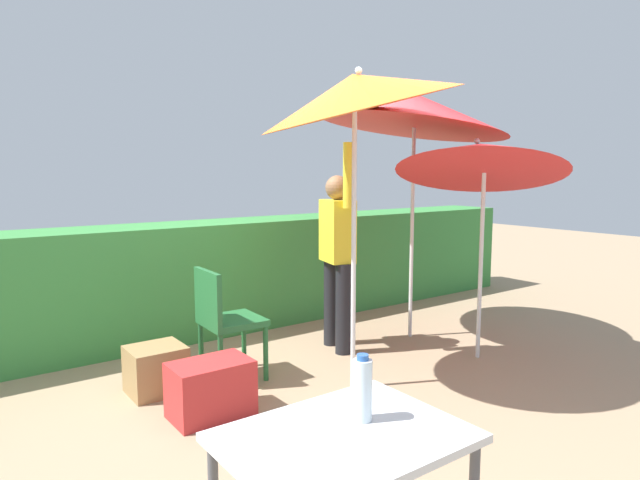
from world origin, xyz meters
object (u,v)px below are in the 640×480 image
(person_vendor, at_px, (337,249))
(folding_table, at_px, (344,460))
(cooler_box, at_px, (211,389))
(umbrella_yellow, at_px, (481,158))
(umbrella_orange, at_px, (414,111))
(chair_plastic, at_px, (224,317))
(umbrella_rainbow, at_px, (357,93))
(bottle_water, at_px, (362,389))
(crate_cardboard, at_px, (156,369))

(person_vendor, distance_m, folding_table, 3.20)
(cooler_box, bearing_deg, umbrella_yellow, -6.67)
(umbrella_orange, relative_size, cooler_box, 4.76)
(umbrella_orange, xyz_separation_m, umbrella_yellow, (0.01, -0.78, -0.46))
(chair_plastic, bearing_deg, cooler_box, -124.72)
(umbrella_rainbow, relative_size, folding_table, 3.18)
(umbrella_rainbow, xyz_separation_m, cooler_box, (-1.07, 0.22, -2.00))
(cooler_box, relative_size, folding_table, 0.66)
(folding_table, height_order, bottle_water, bottle_water)
(crate_cardboard, bearing_deg, person_vendor, 0.07)
(umbrella_rainbow, xyz_separation_m, umbrella_orange, (1.31, 0.72, 0.02))
(umbrella_orange, height_order, bottle_water, umbrella_orange)
(folding_table, bearing_deg, crate_cardboard, 84.60)
(umbrella_rainbow, xyz_separation_m, person_vendor, (0.48, 0.83, -1.25))
(chair_plastic, relative_size, crate_cardboard, 2.24)
(umbrella_rainbow, distance_m, folding_table, 2.71)
(chair_plastic, bearing_deg, folding_table, -107.26)
(umbrella_yellow, xyz_separation_m, chair_plastic, (-2.03, 0.81, -1.23))
(umbrella_rainbow, height_order, folding_table, umbrella_rainbow)
(umbrella_rainbow, xyz_separation_m, folding_table, (-1.47, -1.70, -1.52))
(umbrella_rainbow, height_order, crate_cardboard, umbrella_rainbow)
(person_vendor, relative_size, bottle_water, 7.83)
(chair_plastic, bearing_deg, umbrella_yellow, -21.70)
(umbrella_rainbow, xyz_separation_m, bottle_water, (-1.35, -1.66, -1.31))
(folding_table, xyz_separation_m, bottle_water, (0.11, 0.04, 0.21))
(umbrella_yellow, bearing_deg, chair_plastic, 158.30)
(umbrella_rainbow, bearing_deg, folding_table, -130.73)
(umbrella_rainbow, distance_m, umbrella_orange, 1.49)
(umbrella_rainbow, bearing_deg, chair_plastic, 133.57)
(umbrella_yellow, height_order, bottle_water, umbrella_yellow)
(umbrella_yellow, distance_m, bottle_water, 3.23)
(umbrella_rainbow, bearing_deg, crate_cardboard, 146.07)
(umbrella_orange, xyz_separation_m, bottle_water, (-2.66, -2.38, -1.33))
(cooler_box, distance_m, bottle_water, 2.02)
(umbrella_orange, bearing_deg, bottle_water, -138.20)
(person_vendor, distance_m, cooler_box, 1.83)
(cooler_box, bearing_deg, chair_plastic, 55.28)
(umbrella_rainbow, relative_size, chair_plastic, 2.86)
(umbrella_orange, distance_m, cooler_box, 3.16)
(umbrella_yellow, relative_size, person_vendor, 1.14)
(umbrella_rainbow, height_order, umbrella_orange, umbrella_rainbow)
(folding_table, bearing_deg, cooler_box, 78.38)
(umbrella_orange, height_order, umbrella_yellow, umbrella_orange)
(umbrella_orange, relative_size, umbrella_yellow, 1.18)
(umbrella_yellow, bearing_deg, folding_table, -149.58)
(chair_plastic, relative_size, bottle_water, 3.71)
(person_vendor, xyz_separation_m, cooler_box, (-1.55, -0.61, -0.75))
(umbrella_yellow, relative_size, folding_table, 2.67)
(folding_table, bearing_deg, person_vendor, 52.45)
(umbrella_orange, xyz_separation_m, chair_plastic, (-2.02, 0.02, -1.69))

